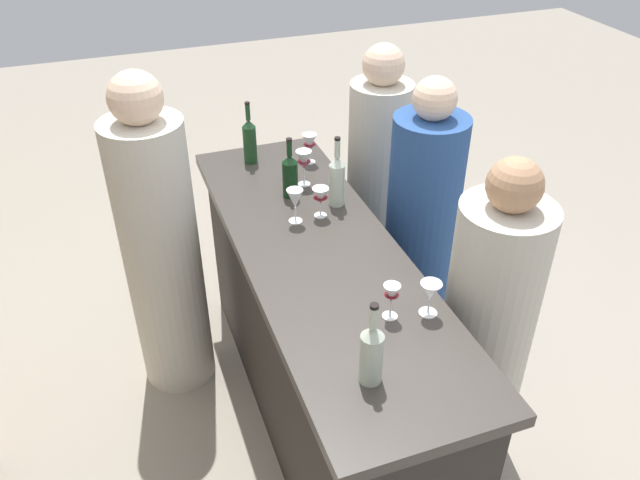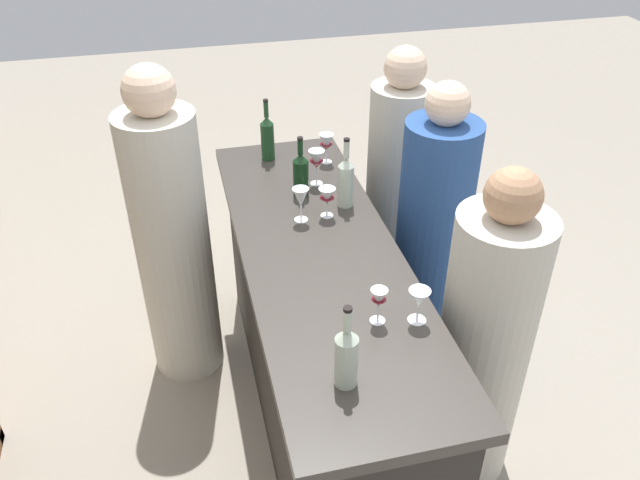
{
  "view_description": "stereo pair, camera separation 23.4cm",
  "coord_description": "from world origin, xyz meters",
  "px_view_note": "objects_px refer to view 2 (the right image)",
  "views": [
    {
      "loc": [
        -2.03,
        0.73,
        2.52
      ],
      "look_at": [
        0.0,
        0.0,
        1.04
      ],
      "focal_mm": 36.0,
      "sensor_mm": 36.0,
      "label": 1
    },
    {
      "loc": [
        -2.1,
        0.51,
        2.52
      ],
      "look_at": [
        0.0,
        0.0,
        1.04
      ],
      "focal_mm": 36.0,
      "sensor_mm": 36.0,
      "label": 2
    }
  ],
  "objects_px": {
    "wine_glass_far_left": "(379,300)",
    "wine_glass_far_right": "(301,198)",
    "wine_bottle_second_right_olive_green": "(267,137)",
    "wine_glass_near_center": "(326,144)",
    "wine_bottle_center_dark_green": "(301,173)",
    "wine_bottle_second_left_clear_pale": "(346,181)",
    "wine_glass_near_left": "(419,299)",
    "wine_glass_near_right": "(316,161)",
    "person_center_guest": "(483,347)",
    "wine_bottle_leftmost_clear_pale": "(346,355)",
    "person_right_guest": "(431,248)",
    "person_left_guest": "(396,192)",
    "wine_glass_far_center": "(327,197)",
    "person_server_behind": "(173,243)"
  },
  "relations": [
    {
      "from": "wine_glass_near_center",
      "to": "wine_glass_near_right",
      "type": "distance_m",
      "value": 0.23
    },
    {
      "from": "person_server_behind",
      "to": "person_right_guest",
      "type": "bearing_deg",
      "value": -34.7
    },
    {
      "from": "wine_glass_far_left",
      "to": "person_server_behind",
      "type": "distance_m",
      "value": 1.27
    },
    {
      "from": "wine_bottle_leftmost_clear_pale",
      "to": "wine_glass_far_left",
      "type": "relative_size",
      "value": 2.18
    },
    {
      "from": "wine_glass_far_right",
      "to": "person_left_guest",
      "type": "relative_size",
      "value": 0.1
    },
    {
      "from": "wine_bottle_second_left_clear_pale",
      "to": "wine_bottle_center_dark_green",
      "type": "distance_m",
      "value": 0.23
    },
    {
      "from": "person_server_behind",
      "to": "person_left_guest",
      "type": "bearing_deg",
      "value": -8.77
    },
    {
      "from": "wine_glass_far_right",
      "to": "person_left_guest",
      "type": "height_order",
      "value": "person_left_guest"
    },
    {
      "from": "wine_bottle_center_dark_green",
      "to": "wine_glass_near_left",
      "type": "height_order",
      "value": "wine_bottle_center_dark_green"
    },
    {
      "from": "wine_bottle_second_right_olive_green",
      "to": "wine_glass_near_center",
      "type": "height_order",
      "value": "wine_bottle_second_right_olive_green"
    },
    {
      "from": "wine_bottle_second_left_clear_pale",
      "to": "person_server_behind",
      "type": "distance_m",
      "value": 0.9
    },
    {
      "from": "wine_bottle_second_left_clear_pale",
      "to": "wine_bottle_center_dark_green",
      "type": "height_order",
      "value": "wine_bottle_second_left_clear_pale"
    },
    {
      "from": "wine_bottle_leftmost_clear_pale",
      "to": "wine_glass_far_right",
      "type": "relative_size",
      "value": 1.95
    },
    {
      "from": "wine_bottle_second_right_olive_green",
      "to": "wine_glass_near_center",
      "type": "xyz_separation_m",
      "value": [
        -0.11,
        -0.28,
        -0.02
      ]
    },
    {
      "from": "wine_glass_far_left",
      "to": "wine_glass_far_right",
      "type": "relative_size",
      "value": 0.89
    },
    {
      "from": "wine_bottle_leftmost_clear_pale",
      "to": "wine_glass_near_left",
      "type": "relative_size",
      "value": 2.27
    },
    {
      "from": "wine_glass_far_center",
      "to": "person_right_guest",
      "type": "xyz_separation_m",
      "value": [
        0.01,
        -0.53,
        -0.37
      ]
    },
    {
      "from": "wine_bottle_center_dark_green",
      "to": "person_left_guest",
      "type": "relative_size",
      "value": 0.19
    },
    {
      "from": "wine_bottle_second_right_olive_green",
      "to": "wine_glass_near_left",
      "type": "xyz_separation_m",
      "value": [
        -1.37,
        -0.3,
        -0.03
      ]
    },
    {
      "from": "wine_bottle_second_left_clear_pale",
      "to": "wine_glass_near_left",
      "type": "height_order",
      "value": "wine_bottle_second_left_clear_pale"
    },
    {
      "from": "wine_bottle_second_right_olive_green",
      "to": "person_left_guest",
      "type": "xyz_separation_m",
      "value": [
        -0.04,
        -0.7,
        -0.4
      ]
    },
    {
      "from": "wine_glass_near_right",
      "to": "person_center_guest",
      "type": "relative_size",
      "value": 0.12
    },
    {
      "from": "person_center_guest",
      "to": "wine_bottle_second_left_clear_pale",
      "type": "bearing_deg",
      "value": -48.5
    },
    {
      "from": "wine_bottle_center_dark_green",
      "to": "person_server_behind",
      "type": "relative_size",
      "value": 0.18
    },
    {
      "from": "wine_glass_far_center",
      "to": "person_center_guest",
      "type": "height_order",
      "value": "person_center_guest"
    },
    {
      "from": "person_center_guest",
      "to": "person_right_guest",
      "type": "relative_size",
      "value": 0.96
    },
    {
      "from": "wine_glass_far_left",
      "to": "wine_glass_near_center",
      "type": "bearing_deg",
      "value": -5.63
    },
    {
      "from": "wine_glass_far_center",
      "to": "wine_glass_far_left",
      "type": "bearing_deg",
      "value": -179.82
    },
    {
      "from": "wine_bottle_center_dark_green",
      "to": "wine_glass_near_left",
      "type": "xyz_separation_m",
      "value": [
        -0.97,
        -0.21,
        -0.01
      ]
    },
    {
      "from": "wine_glass_near_center",
      "to": "wine_glass_far_left",
      "type": "height_order",
      "value": "wine_glass_near_center"
    },
    {
      "from": "wine_glass_far_right",
      "to": "wine_glass_near_left",
      "type": "bearing_deg",
      "value": -160.93
    },
    {
      "from": "person_center_guest",
      "to": "wine_glass_far_right",
      "type": "bearing_deg",
      "value": -33.29
    },
    {
      "from": "wine_bottle_second_right_olive_green",
      "to": "wine_glass_far_right",
      "type": "bearing_deg",
      "value": -176.41
    },
    {
      "from": "wine_bottle_second_right_olive_green",
      "to": "wine_glass_near_left",
      "type": "relative_size",
      "value": 2.37
    },
    {
      "from": "person_left_guest",
      "to": "wine_glass_near_center",
      "type": "bearing_deg",
      "value": 2.98
    },
    {
      "from": "wine_bottle_second_left_clear_pale",
      "to": "wine_bottle_center_dark_green",
      "type": "xyz_separation_m",
      "value": [
        0.14,
        0.18,
        -0.02
      ]
    },
    {
      "from": "wine_glass_near_center",
      "to": "wine_glass_far_left",
      "type": "xyz_separation_m",
      "value": [
        -1.23,
        0.12,
        -0.01
      ]
    },
    {
      "from": "wine_glass_near_right",
      "to": "wine_glass_far_center",
      "type": "bearing_deg",
      "value": 175.59
    },
    {
      "from": "wine_glass_near_center",
      "to": "person_right_guest",
      "type": "height_order",
      "value": "person_right_guest"
    },
    {
      "from": "wine_bottle_leftmost_clear_pale",
      "to": "wine_bottle_second_left_clear_pale",
      "type": "height_order",
      "value": "wine_bottle_second_left_clear_pale"
    },
    {
      "from": "person_left_guest",
      "to": "person_right_guest",
      "type": "distance_m",
      "value": 0.57
    },
    {
      "from": "wine_bottle_second_right_olive_green",
      "to": "person_center_guest",
      "type": "height_order",
      "value": "person_center_guest"
    },
    {
      "from": "wine_bottle_second_left_clear_pale",
      "to": "wine_glass_near_right",
      "type": "relative_size",
      "value": 1.87
    },
    {
      "from": "wine_bottle_leftmost_clear_pale",
      "to": "person_server_behind",
      "type": "relative_size",
      "value": 0.19
    },
    {
      "from": "wine_glass_far_left",
      "to": "wine_glass_far_right",
      "type": "height_order",
      "value": "wine_glass_far_right"
    },
    {
      "from": "wine_bottle_second_right_olive_green",
      "to": "wine_glass_far_left",
      "type": "xyz_separation_m",
      "value": [
        -1.34,
        -0.16,
        -0.02
      ]
    },
    {
      "from": "wine_glass_near_center",
      "to": "wine_glass_far_left",
      "type": "distance_m",
      "value": 1.24
    },
    {
      "from": "wine_glass_far_left",
      "to": "person_center_guest",
      "type": "bearing_deg",
      "value": -82.16
    },
    {
      "from": "wine_bottle_center_dark_green",
      "to": "wine_glass_near_center",
      "type": "bearing_deg",
      "value": -33.97
    },
    {
      "from": "wine_bottle_center_dark_green",
      "to": "wine_glass_far_center",
      "type": "bearing_deg",
      "value": -161.81
    }
  ]
}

